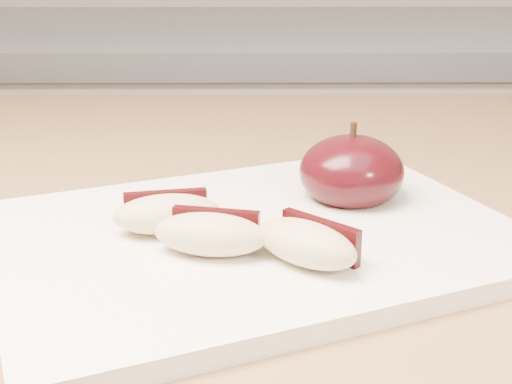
{
  "coord_description": "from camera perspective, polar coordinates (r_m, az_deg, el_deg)",
  "views": [
    {
      "loc": [
        -0.03,
        -0.06,
        1.09
      ],
      "look_at": [
        -0.03,
        0.36,
        0.94
      ],
      "focal_mm": 50.0,
      "sensor_mm": 36.0,
      "label": 1
    }
  ],
  "objects": [
    {
      "name": "apple_wedge_c",
      "position": [
        0.41,
        4.11,
        -4.05
      ],
      "size": [
        0.07,
        0.07,
        0.02
      ],
      "rotation": [
        0.0,
        0.0,
        -0.74
      ],
      "color": "#D0B384",
      "rests_on": "cutting_board"
    },
    {
      "name": "apple_wedge_a",
      "position": [
        0.45,
        -7.13,
        -1.7
      ],
      "size": [
        0.07,
        0.04,
        0.02
      ],
      "rotation": [
        0.0,
        0.0,
        0.18
      ],
      "color": "#D0B384",
      "rests_on": "cutting_board"
    },
    {
      "name": "cutting_board",
      "position": [
        0.46,
        0.0,
        -3.71
      ],
      "size": [
        0.39,
        0.34,
        0.01
      ],
      "primitive_type": "cube",
      "rotation": [
        0.0,
        0.0,
        0.39
      ],
      "color": "white",
      "rests_on": "island_counter"
    },
    {
      "name": "apple_wedge_b",
      "position": [
        0.42,
        -3.63,
        -3.32
      ],
      "size": [
        0.07,
        0.05,
        0.02
      ],
      "rotation": [
        0.0,
        0.0,
        -0.21
      ],
      "color": "#D0B384",
      "rests_on": "cutting_board"
    },
    {
      "name": "apple_half",
      "position": [
        0.51,
        7.64,
        1.6
      ],
      "size": [
        0.08,
        0.08,
        0.06
      ],
      "rotation": [
        0.0,
        0.0,
        0.07
      ],
      "color": "black",
      "rests_on": "cutting_board"
    },
    {
      "name": "back_cabinet",
      "position": [
        1.4,
        0.85,
        -6.13
      ],
      "size": [
        2.4,
        0.62,
        0.94
      ],
      "color": "silver",
      "rests_on": "ground"
    }
  ]
}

